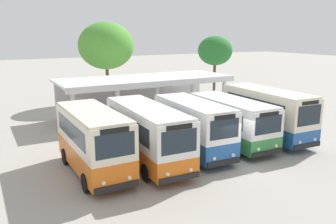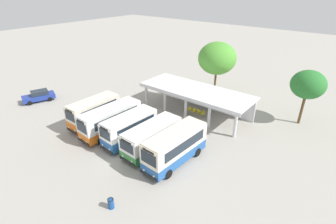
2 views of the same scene
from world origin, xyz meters
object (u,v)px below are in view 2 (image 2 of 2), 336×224
(waiting_chair_end_by_column, at_px, (189,109))
(waiting_chair_middle_seat, at_px, (198,112))
(city_bus_fourth_amber, at_px, (152,137))
(city_bus_middle_cream, at_px, (130,127))
(parked_car_flank, at_px, (39,96))
(city_bus_fifth_blue, at_px, (175,146))
(waiting_chair_second_from_end, at_px, (194,111))
(city_bus_nearest_orange, at_px, (94,111))
(waiting_chair_fourth_seat, at_px, (203,113))
(city_bus_second_in_row, at_px, (111,119))
(litter_bin_apron, at_px, (111,203))

(waiting_chair_end_by_column, distance_m, waiting_chair_middle_seat, 1.38)
(city_bus_fourth_amber, relative_size, waiting_chair_middle_seat, 8.18)
(city_bus_middle_cream, xyz_separation_m, parked_car_flank, (-18.41, -0.89, -0.94))
(city_bus_fifth_blue, height_order, waiting_chair_second_from_end, city_bus_fifth_blue)
(city_bus_nearest_orange, relative_size, waiting_chair_fourth_seat, 7.66)
(parked_car_flank, xyz_separation_m, waiting_chair_fourth_seat, (21.60, 10.83, -0.31))
(city_bus_second_in_row, distance_m, waiting_chair_middle_seat, 11.52)
(parked_car_flank, relative_size, litter_bin_apron, 5.27)
(waiting_chair_fourth_seat, bearing_deg, waiting_chair_middle_seat, 178.27)
(city_bus_nearest_orange, xyz_separation_m, waiting_chair_middle_seat, (8.61, 10.04, -1.31))
(waiting_chair_fourth_seat, bearing_deg, parked_car_flank, -153.37)
(city_bus_fourth_amber, bearing_deg, waiting_chair_fourth_seat, 89.17)
(waiting_chair_end_by_column, height_order, waiting_chair_middle_seat, same)
(city_bus_fourth_amber, distance_m, city_bus_fifth_blue, 3.06)
(parked_car_flank, height_order, litter_bin_apron, parked_car_flank)
(city_bus_fourth_amber, height_order, waiting_chair_fourth_seat, city_bus_fourth_amber)
(waiting_chair_fourth_seat, bearing_deg, waiting_chair_second_from_end, -177.58)
(waiting_chair_second_from_end, height_order, waiting_chair_fourth_seat, same)
(city_bus_middle_cream, height_order, waiting_chair_second_from_end, city_bus_middle_cream)
(litter_bin_apron, bearing_deg, city_bus_fifth_blue, 87.32)
(waiting_chair_end_by_column, relative_size, litter_bin_apron, 0.96)
(city_bus_nearest_orange, bearing_deg, waiting_chair_fourth_seat, 47.12)
(waiting_chair_end_by_column, bearing_deg, waiting_chair_fourth_seat, 1.90)
(city_bus_fifth_blue, xyz_separation_m, waiting_chair_second_from_end, (-4.29, 9.71, -1.34))
(city_bus_fourth_amber, bearing_deg, litter_bin_apron, -71.04)
(city_bus_nearest_orange, distance_m, litter_bin_apron, 14.10)
(waiting_chair_fourth_seat, bearing_deg, city_bus_second_in_row, -122.04)
(city_bus_fifth_blue, distance_m, waiting_chair_end_by_column, 10.99)
(waiting_chair_fourth_seat, bearing_deg, city_bus_fifth_blue, -73.40)
(city_bus_middle_cream, relative_size, waiting_chair_end_by_column, 7.70)
(city_bus_second_in_row, height_order, city_bus_fifth_blue, city_bus_fifth_blue)
(parked_car_flank, distance_m, waiting_chair_middle_seat, 23.57)
(waiting_chair_fourth_seat, xyz_separation_m, litter_bin_apron, (2.55, -17.53, -0.07))
(city_bus_fourth_amber, xyz_separation_m, city_bus_fifth_blue, (3.05, -0.07, 0.19))
(waiting_chair_end_by_column, bearing_deg, waiting_chair_middle_seat, 3.71)
(parked_car_flank, bearing_deg, waiting_chair_second_from_end, 28.04)
(parked_car_flank, bearing_deg, city_bus_second_in_row, 3.16)
(city_bus_fifth_blue, bearing_deg, city_bus_nearest_orange, -178.85)
(city_bus_fourth_amber, xyz_separation_m, waiting_chair_end_by_column, (-1.92, 9.63, -1.15))
(city_bus_nearest_orange, xyz_separation_m, waiting_chair_end_by_column, (7.24, 9.95, -1.31))
(city_bus_nearest_orange, xyz_separation_m, city_bus_second_in_row, (3.05, 0.03, -0.05))
(city_bus_nearest_orange, height_order, parked_car_flank, city_bus_nearest_orange)
(parked_car_flank, height_order, waiting_chair_second_from_end, parked_car_flank)
(parked_car_flank, distance_m, waiting_chair_fourth_seat, 24.17)
(waiting_chair_middle_seat, distance_m, waiting_chair_fourth_seat, 0.69)
(city_bus_fifth_blue, xyz_separation_m, waiting_chair_middle_seat, (-3.60, 9.79, -1.34))
(waiting_chair_second_from_end, bearing_deg, parked_car_flank, -151.96)
(city_bus_second_in_row, bearing_deg, city_bus_nearest_orange, -179.44)
(city_bus_fourth_amber, bearing_deg, waiting_chair_middle_seat, 93.22)
(city_bus_fifth_blue, distance_m, litter_bin_apron, 7.90)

